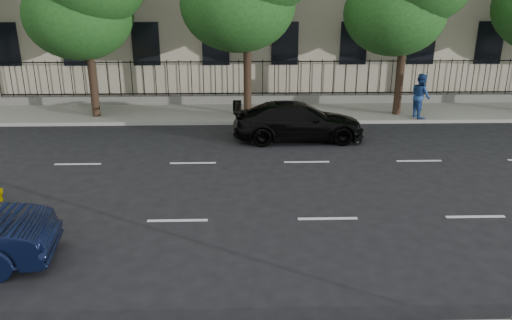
{
  "coord_description": "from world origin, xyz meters",
  "views": [
    {
      "loc": [
        -2.26,
        -9.47,
        5.92
      ],
      "look_at": [
        -1.9,
        3.0,
        1.51
      ],
      "focal_mm": 35.0,
      "sensor_mm": 36.0,
      "label": 1
    }
  ],
  "objects": [
    {
      "name": "ground",
      "position": [
        0.0,
        0.0,
        0.0
      ],
      "size": [
        120.0,
        120.0,
        0.0
      ],
      "primitive_type": "plane",
      "color": "black",
      "rests_on": "ground"
    },
    {
      "name": "far_sidewalk",
      "position": [
        0.0,
        14.0,
        0.07
      ],
      "size": [
        60.0,
        4.0,
        0.15
      ],
      "primitive_type": "cube",
      "color": "gray",
      "rests_on": "ground"
    },
    {
      "name": "lane_markings",
      "position": [
        0.0,
        4.75,
        0.01
      ],
      "size": [
        49.6,
        4.62,
        0.01
      ],
      "primitive_type": null,
      "color": "silver",
      "rests_on": "ground"
    },
    {
      "name": "iron_fence",
      "position": [
        0.0,
        15.7,
        0.65
      ],
      "size": [
        30.0,
        0.5,
        2.2
      ],
      "color": "slate",
      "rests_on": "far_sidewalk"
    },
    {
      "name": "black_sedan",
      "position": [
        -0.03,
        9.72,
        0.75
      ],
      "size": [
        5.23,
        2.19,
        1.51
      ],
      "primitive_type": "imported",
      "rotation": [
        0.0,
        0.0,
        1.59
      ],
      "color": "black",
      "rests_on": "ground"
    },
    {
      "name": "pedestrian_far",
      "position": [
        5.81,
        12.49,
        1.15
      ],
      "size": [
        0.92,
        1.1,
        2.0
      ],
      "primitive_type": "imported",
      "rotation": [
        0.0,
        0.0,
        1.75
      ],
      "color": "navy",
      "rests_on": "far_sidewalk"
    }
  ]
}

